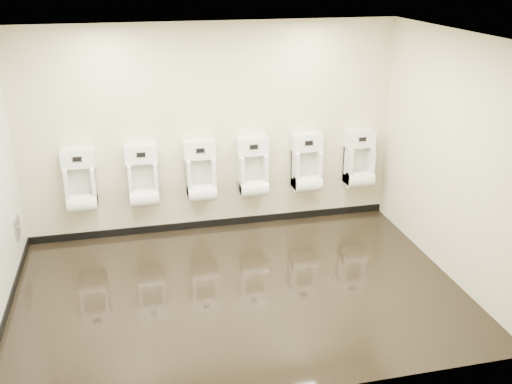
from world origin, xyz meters
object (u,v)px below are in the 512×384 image
at_px(urinal_2, 201,175).
at_px(urinal_3, 253,171).
at_px(urinal_5, 359,163).
at_px(access_panel, 17,228).
at_px(urinal_4, 307,167).
at_px(urinal_1, 143,180).
at_px(urinal_0, 81,185).

distance_m(urinal_2, urinal_3, 0.71).
bearing_deg(urinal_5, access_panel, -174.87).
bearing_deg(urinal_4, urinal_1, 180.00).
xyz_separation_m(access_panel, urinal_0, (0.75, 0.41, 0.33)).
xyz_separation_m(urinal_0, urinal_2, (1.54, 0.00, 0.00)).
height_order(urinal_0, urinal_3, same).
relative_size(urinal_3, urinal_5, 1.00).
bearing_deg(urinal_4, access_panel, -173.82).
distance_m(access_panel, urinal_0, 0.92).
bearing_deg(access_panel, urinal_4, 6.18).
bearing_deg(urinal_5, urinal_4, 180.00).
bearing_deg(urinal_3, urinal_2, 180.00).
bearing_deg(urinal_1, access_panel, -165.10).
bearing_deg(urinal_4, urinal_0, 180.00).
height_order(urinal_1, urinal_2, same).
height_order(urinal_3, urinal_4, same).
xyz_separation_m(urinal_0, urinal_1, (0.78, 0.00, 0.00)).
xyz_separation_m(urinal_1, urinal_5, (3.01, 0.00, 0.00)).
relative_size(urinal_0, urinal_5, 1.00).
height_order(urinal_2, urinal_3, same).
bearing_deg(urinal_0, urinal_4, 0.00).
relative_size(access_panel, urinal_2, 0.31).
relative_size(urinal_3, urinal_4, 1.00).
bearing_deg(urinal_4, urinal_2, 180.00).
bearing_deg(urinal_3, urinal_4, 0.00).
distance_m(access_panel, urinal_5, 4.58).
bearing_deg(urinal_1, urinal_3, 0.00).
distance_m(access_panel, urinal_4, 3.81).
bearing_deg(urinal_5, urinal_1, 180.00).
distance_m(urinal_1, urinal_3, 1.47).
relative_size(access_panel, urinal_0, 0.31).
distance_m(access_panel, urinal_2, 2.35).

